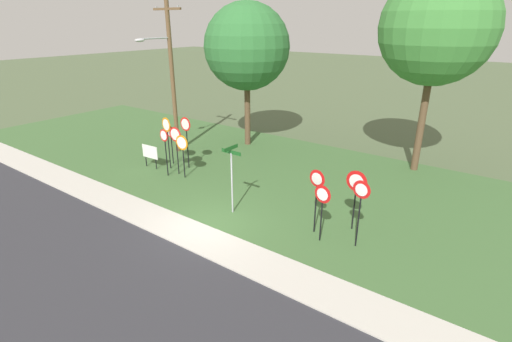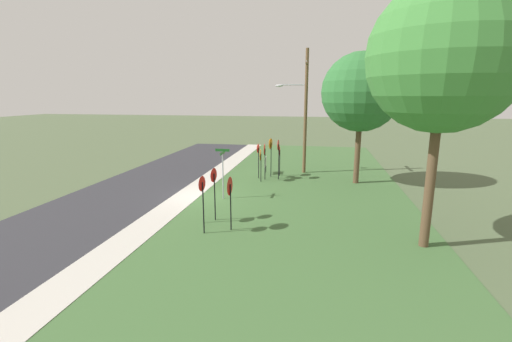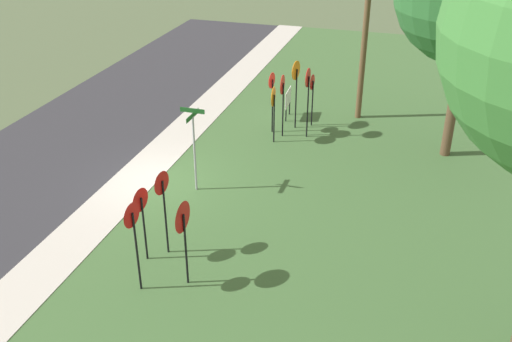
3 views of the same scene
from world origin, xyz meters
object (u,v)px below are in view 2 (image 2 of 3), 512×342
Objects in this scene: stop_sign_center_tall at (278,151)px; street_name_post at (223,169)px; yield_sign_far_right at (202,191)px; stop_sign_far_right at (279,155)px; stop_sign_far_center at (258,154)px; notice_board at (265,163)px; stop_sign_near_left at (265,154)px; stop_sign_near_right at (261,158)px; utility_pole at (304,108)px; stop_sign_far_left at (271,149)px; yield_sign_far_left at (214,182)px; oak_tree_left at (361,92)px; yield_sign_near_left at (202,189)px; yield_sign_near_right at (230,191)px; oak_tree_right at (444,57)px.

street_name_post reaches higher than stop_sign_center_tall.
stop_sign_far_right is at bearing 177.20° from yield_sign_far_right.
stop_sign_far_center reaches higher than notice_board.
stop_sign_center_tall is (-0.21, 0.93, 0.21)m from stop_sign_near_left.
stop_sign_center_tall reaches higher than stop_sign_far_center.
stop_sign_far_center is at bearing -176.34° from yield_sign_far_right.
stop_sign_near_right is 0.91× the size of stop_sign_far_center.
stop_sign_near_left is 4.84m from utility_pole.
stop_sign_far_left is 11.14m from yield_sign_far_right.
oak_tree_left is (-8.63, 7.29, 4.12)m from yield_sign_far_left.
yield_sign_near_left is at bearing 0.40° from stop_sign_far_center.
street_name_post is at bearing -20.79° from stop_sign_near_left.
oak_tree_left is at bearing 81.06° from stop_sign_far_right.
stop_sign_near_right is 0.26× the size of oak_tree_left.
yield_sign_near_left is (8.90, -1.48, -0.22)m from stop_sign_near_left.
utility_pole is (-7.77, 4.08, 3.19)m from street_name_post.
stop_sign_far_right is 3.98m from utility_pole.
yield_sign_near_right is (9.74, -0.96, -0.25)m from stop_sign_center_tall.
notice_board is at bearing -177.20° from yield_sign_far_right.
stop_sign_center_tall is at bearing 51.12° from stop_sign_far_left.
stop_sign_near_left is at bearing 67.63° from stop_sign_far_center.
yield_sign_far_right is at bearing 6.52° from street_name_post.
stop_sign_near_right is at bearing -178.52° from yield_sign_far_right.
stop_sign_near_left reaches higher than stop_sign_far_right.
stop_sign_far_left is 1.29× the size of stop_sign_far_right.
utility_pole is (-12.34, 2.49, 3.12)m from yield_sign_near_right.
stop_sign_near_left is 0.57m from stop_sign_far_center.
yield_sign_near_right is at bearing 53.43° from yield_sign_far_left.
stop_sign_center_tall is 1.11× the size of yield_sign_far_left.
stop_sign_far_center is at bearing -90.44° from stop_sign_center_tall.
stop_sign_center_tall is 13.18m from oak_tree_right.
notice_board is 15.51m from oak_tree_right.
stop_sign_center_tall reaches higher than stop_sign_near_right.
oak_tree_left is 0.87× the size of oak_tree_right.
stop_sign_far_left is at bearing 162.57° from street_name_post.
street_name_post reaches higher than yield_sign_near_left.
stop_sign_near_right is at bearing -82.78° from oak_tree_left.
yield_sign_far_right is at bearing -8.78° from stop_sign_near_left.
stop_sign_far_center is 1.97× the size of notice_board.
stop_sign_center_tall is at bearing -145.13° from oak_tree_right.
oak_tree_right is at bearing 31.91° from notice_board.
utility_pole reaches higher than stop_sign_near_left.
stop_sign_center_tall is 0.29× the size of oak_tree_right.
yield_sign_far_right is 13.72m from utility_pole.
yield_sign_near_left is at bearing -153.89° from yield_sign_far_right.
yield_sign_near_left is at bearing 2.30° from street_name_post.
yield_sign_far_right is at bearing 9.34° from yield_sign_far_left.
stop_sign_near_right is 0.80× the size of stop_sign_center_tall.
yield_sign_near_left is 12.79m from utility_pole.
stop_sign_far_left is 0.33× the size of oak_tree_left.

